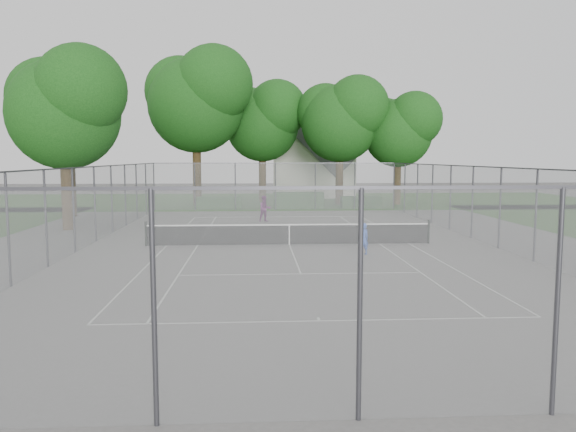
{
  "coord_description": "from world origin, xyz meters",
  "views": [
    {
      "loc": [
        -1.53,
        -25.0,
        3.94
      ],
      "look_at": [
        0.0,
        1.0,
        1.2
      ],
      "focal_mm": 35.0,
      "sensor_mm": 36.0,
      "label": 1
    }
  ],
  "objects": [
    {
      "name": "tree_far_left",
      "position": [
        -6.16,
        21.4,
        8.8
      ],
      "size": [
        8.9,
        8.13,
        12.79
      ],
      "color": "#362513",
      "rests_on": "ground"
    },
    {
      "name": "girl_player",
      "position": [
        2.84,
        -2.75,
        0.65
      ],
      "size": [
        0.55,
        0.45,
        1.29
      ],
      "primitive_type": "imported",
      "rotation": [
        0.0,
        0.0,
        3.48
      ],
      "color": "blue",
      "rests_on": "ground"
    },
    {
      "name": "tree_side_back",
      "position": [
        -13.73,
        13.16,
        7.24
      ],
      "size": [
        7.33,
        6.69,
        10.53
      ],
      "color": "#362513",
      "rests_on": "ground"
    },
    {
      "name": "grass_far",
      "position": [
        0.0,
        26.0,
        0.0
      ],
      "size": [
        60.0,
        20.0,
        0.0
      ],
      "primitive_type": "cube",
      "color": "#214A15",
      "rests_on": "ground"
    },
    {
      "name": "tree_far_right",
      "position": [
        10.4,
        21.16,
        6.37
      ],
      "size": [
        6.45,
        5.89,
        9.28
      ],
      "color": "#362513",
      "rests_on": "ground"
    },
    {
      "name": "hedge_right",
      "position": [
        6.66,
        17.97,
        0.46
      ],
      "size": [
        3.04,
        1.11,
        0.91
      ],
      "primitive_type": "cube",
      "color": "#1B4415",
      "rests_on": "ground"
    },
    {
      "name": "perimeter_fence",
      "position": [
        0.0,
        0.0,
        1.81
      ],
      "size": [
        18.08,
        34.08,
        3.52
      ],
      "color": "#38383D",
      "rests_on": "ground"
    },
    {
      "name": "ground",
      "position": [
        0.0,
        0.0,
        0.0
      ],
      "size": [
        120.0,
        120.0,
        0.0
      ],
      "primitive_type": "plane",
      "color": "#615F5C",
      "rests_on": "ground"
    },
    {
      "name": "court_markings",
      "position": [
        0.0,
        0.0,
        0.01
      ],
      "size": [
        11.03,
        23.83,
        0.01
      ],
      "color": "beige",
      "rests_on": "ground"
    },
    {
      "name": "woman_player",
      "position": [
        -0.94,
        9.19,
        0.79
      ],
      "size": [
        0.91,
        0.79,
        1.59
      ],
      "primitive_type": "imported",
      "rotation": [
        0.0,
        0.0,
        0.29
      ],
      "color": "#65215E",
      "rests_on": "ground"
    },
    {
      "name": "house",
      "position": [
        4.24,
        30.71,
        3.84
      ],
      "size": [
        7.67,
        5.95,
        9.55
      ],
      "color": "beige",
      "rests_on": "ground"
    },
    {
      "name": "hedge_mid",
      "position": [
        1.86,
        18.54,
        0.61
      ],
      "size": [
        3.87,
        1.11,
        1.22
      ],
      "primitive_type": "cube",
      "color": "#1B4415",
      "rests_on": "ground"
    },
    {
      "name": "tree_side_front",
      "position": [
        -11.62,
        5.94,
        6.72
      ],
      "size": [
        6.81,
        6.22,
        9.79
      ],
      "color": "#362513",
      "rests_on": "ground"
    },
    {
      "name": "tennis_net",
      "position": [
        0.0,
        0.0,
        0.51
      ],
      "size": [
        12.87,
        0.1,
        1.1
      ],
      "color": "black",
      "rests_on": "ground"
    },
    {
      "name": "tree_far_midright",
      "position": [
        5.58,
        21.32,
        7.24
      ],
      "size": [
        7.33,
        6.69,
        10.54
      ],
      "color": "#362513",
      "rests_on": "ground"
    },
    {
      "name": "hedge_left",
      "position": [
        -4.32,
        18.7,
        0.43
      ],
      "size": [
        3.47,
        1.04,
        0.87
      ],
      "primitive_type": "cube",
      "color": "#1B4415",
      "rests_on": "ground"
    },
    {
      "name": "tree_far_midleft",
      "position": [
        -0.77,
        24.78,
        7.28
      ],
      "size": [
        7.37,
        6.73,
        10.6
      ],
      "color": "#362513",
      "rests_on": "ground"
    }
  ]
}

